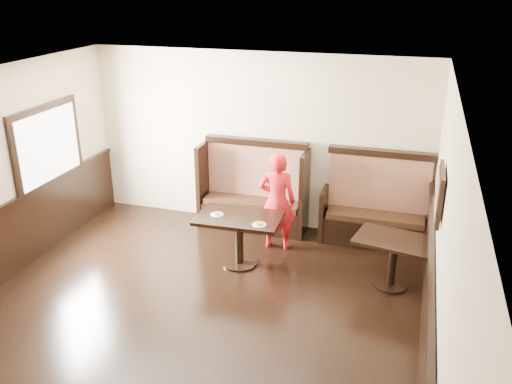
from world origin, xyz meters
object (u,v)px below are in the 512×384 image
at_px(booth_main, 254,196).
at_px(booth_neighbor, 376,213).
at_px(table_main, 239,228).
at_px(table_neighbor, 393,251).
at_px(child, 277,201).

distance_m(booth_main, booth_neighbor, 1.95).
distance_m(table_main, table_neighbor, 2.11).
xyz_separation_m(booth_main, booth_neighbor, (1.95, -0.00, -0.05)).
relative_size(booth_main, table_main, 1.46).
distance_m(booth_main, table_main, 1.29).
distance_m(booth_neighbor, table_neighbor, 1.29).
bearing_deg(booth_main, booth_neighbor, -0.05).
bearing_deg(booth_neighbor, table_main, -144.27).
height_order(booth_main, child, child).
distance_m(table_neighbor, child, 1.86).
xyz_separation_m(booth_main, table_neighbor, (2.29, -1.24, -0.01)).
bearing_deg(table_neighbor, booth_main, 162.92).
xyz_separation_m(table_neighbor, child, (-1.74, 0.62, 0.24)).
relative_size(booth_main, table_neighbor, 1.59).
distance_m(table_main, child, 0.78).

